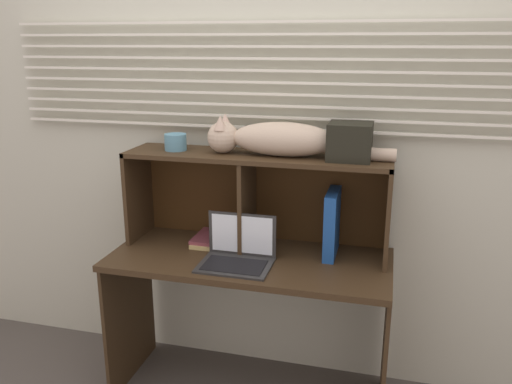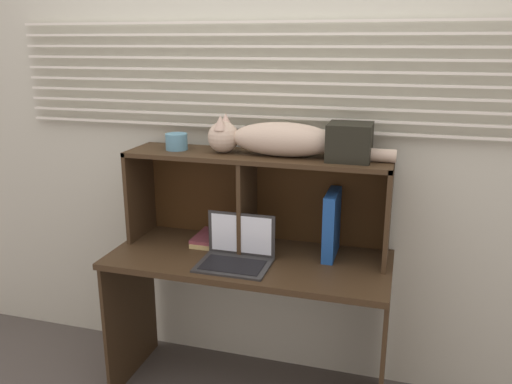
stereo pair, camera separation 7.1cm
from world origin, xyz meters
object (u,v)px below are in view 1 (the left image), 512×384
(book_stack, at_px, (211,239))
(storage_box, at_px, (350,141))
(small_basket, at_px, (176,142))
(laptop, at_px, (238,254))
(binder_upright, at_px, (332,223))
(cat, at_px, (274,139))

(book_stack, distance_m, storage_box, 0.86)
(small_basket, bearing_deg, storage_box, 0.00)
(small_basket, xyz_separation_m, storage_box, (0.84, 0.00, 0.04))
(laptop, relative_size, storage_box, 1.68)
(small_basket, bearing_deg, binder_upright, 0.00)
(cat, height_order, laptop, cat)
(cat, distance_m, book_stack, 0.62)
(laptop, bearing_deg, storage_box, 24.09)
(cat, xyz_separation_m, small_basket, (-0.49, 0.00, -0.04))
(laptop, xyz_separation_m, book_stack, (-0.20, 0.21, -0.03))
(laptop, xyz_separation_m, binder_upright, (0.40, 0.21, 0.11))
(book_stack, bearing_deg, cat, -0.07)
(laptop, height_order, binder_upright, binder_upright)
(book_stack, relative_size, storage_box, 1.19)
(laptop, relative_size, book_stack, 1.41)
(small_basket, bearing_deg, cat, -0.00)
(cat, relative_size, small_basket, 8.20)
(binder_upright, relative_size, storage_box, 1.62)
(laptop, distance_m, storage_box, 0.72)
(laptop, distance_m, binder_upright, 0.47)
(cat, distance_m, storage_box, 0.35)
(cat, relative_size, laptop, 2.69)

